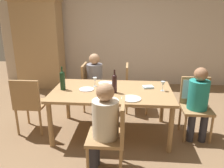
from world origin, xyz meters
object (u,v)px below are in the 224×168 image
at_px(chair_left_end, 29,102).
at_px(wine_bottle_tall_green, 62,80).
at_px(person_woman_host, 96,78).
at_px(dinner_plate_host, 87,89).
at_px(chair_far_right, 133,85).
at_px(wine_glass_near_left, 163,84).
at_px(wine_bottle_dark_red, 114,83).
at_px(dinner_plate_guest_left, 106,83).
at_px(chair_far_left, 90,84).
at_px(armoire_cabinet, 40,44).
at_px(dinner_plate_guest_right, 131,99).
at_px(chair_near, 113,132).
at_px(person_man_guest, 198,99).
at_px(dining_table, 112,95).
at_px(wine_glass_centre, 95,80).
at_px(chair_right_end, 195,98).
at_px(person_man_bearded, 103,122).

relative_size(chair_left_end, wine_bottle_tall_green, 2.55).
height_order(person_woman_host, wine_bottle_tall_green, person_woman_host).
bearing_deg(dinner_plate_host, person_woman_host, 89.51).
relative_size(chair_far_right, wine_glass_near_left, 6.17).
bearing_deg(wine_bottle_tall_green, wine_bottle_dark_red, -4.75).
bearing_deg(dinner_plate_guest_left, chair_far_right, 52.07).
height_order(chair_far_left, chair_left_end, same).
distance_m(armoire_cabinet, wine_glass_near_left, 3.58).
bearing_deg(dinner_plate_guest_right, chair_near, -110.01).
bearing_deg(person_woman_host, chair_far_left, -90.00).
bearing_deg(person_man_guest, wine_bottle_tall_green, 0.14).
bearing_deg(dining_table, dinner_plate_guest_left, 112.94).
relative_size(armoire_cabinet, person_woman_host, 1.94).
height_order(chair_far_right, person_woman_host, person_woman_host).
bearing_deg(wine_bottle_dark_red, person_man_guest, 3.27).
bearing_deg(wine_glass_near_left, dinner_plate_guest_right, -141.42).
bearing_deg(wine_glass_centre, wine_glass_near_left, -6.96).
bearing_deg(chair_left_end, wine_bottle_tall_green, 5.98).
relative_size(armoire_cabinet, dining_table, 1.19).
xyz_separation_m(chair_near, person_woman_host, (-0.47, 1.82, 0.12)).
height_order(chair_far_left, wine_glass_centre, chair_far_left).
xyz_separation_m(chair_far_left, wine_glass_near_left, (1.27, -0.87, 0.31)).
height_order(chair_far_left, person_man_guest, person_man_guest).
bearing_deg(chair_far_left, wine_glass_centre, 15.84).
xyz_separation_m(chair_right_end, dinner_plate_guest_left, (-1.43, 0.19, 0.15)).
bearing_deg(chair_far_right, chair_far_left, -90.00).
distance_m(chair_left_end, wine_bottle_tall_green, 0.65).
bearing_deg(wine_bottle_tall_green, chair_far_left, 74.66).
bearing_deg(wine_glass_centre, dinner_plate_guest_left, 44.80).
xyz_separation_m(chair_right_end, dinner_plate_host, (-1.69, -0.13, 0.15)).
height_order(dining_table, dinner_plate_guest_right, dinner_plate_guest_right).
bearing_deg(dinner_plate_guest_left, wine_bottle_tall_green, -150.63).
height_order(person_man_bearded, wine_glass_near_left, person_man_bearded).
distance_m(armoire_cabinet, chair_far_right, 2.77).
bearing_deg(person_man_guest, armoire_cabinet, -34.85).
distance_m(person_woman_host, wine_glass_near_left, 1.46).
height_order(person_woman_host, dinner_plate_guest_right, person_woman_host).
relative_size(wine_bottle_dark_red, wine_glass_near_left, 2.34).
bearing_deg(wine_bottle_tall_green, chair_near, -46.13).
bearing_deg(person_man_bearded, chair_far_left, 14.59).
distance_m(person_man_guest, dinner_plate_guest_right, 1.05).
bearing_deg(chair_far_left, dining_table, 28.78).
distance_m(chair_right_end, person_man_bearded, 1.68).
distance_m(dinner_plate_host, dinner_plate_guest_left, 0.42).
bearing_deg(chair_near, wine_glass_near_left, -35.74).
xyz_separation_m(wine_bottle_tall_green, wine_glass_centre, (0.47, 0.20, -0.05)).
bearing_deg(wine_bottle_tall_green, wine_glass_centre, 22.87).
height_order(armoire_cabinet, dinner_plate_host, armoire_cabinet).
bearing_deg(wine_glass_centre, wine_bottle_tall_green, -157.13).
bearing_deg(chair_right_end, person_man_guest, 90.00).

